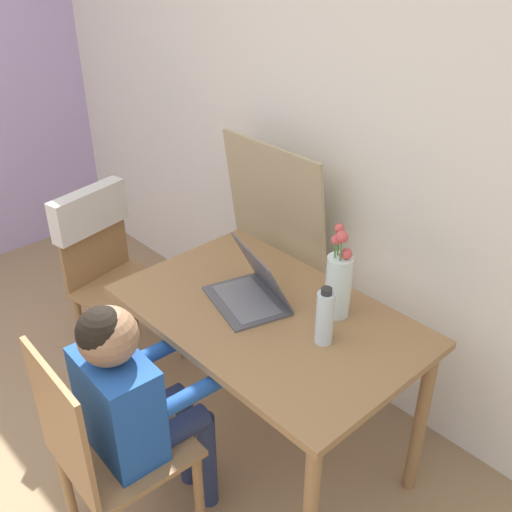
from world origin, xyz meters
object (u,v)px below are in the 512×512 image
object	(u,v)px
person_seated	(133,395)
laptop	(253,289)
flower_vase	(339,281)
water_bottle	(325,317)
chair_spare	(105,252)
chair_occupied	(106,453)

from	to	relation	value
person_seated	laptop	xyz separation A→B (m)	(-0.04, 0.57, 0.14)
flower_vase	water_bottle	xyz separation A→B (m)	(0.07, -0.15, -0.04)
chair_spare	flower_vase	bearing A→B (deg)	-87.38
chair_spare	person_seated	size ratio (longest dim) A/B	0.89
laptop	flower_vase	bearing A→B (deg)	47.65
chair_spare	chair_occupied	bearing A→B (deg)	-132.27
chair_occupied	laptop	bearing A→B (deg)	-84.43
chair_spare	flower_vase	distance (m)	1.23
chair_occupied	water_bottle	world-z (taller)	water_bottle
chair_spare	water_bottle	bearing A→B (deg)	-95.02
chair_occupied	water_bottle	size ratio (longest dim) A/B	4.15
chair_spare	person_seated	distance (m)	1.04
chair_spare	flower_vase	world-z (taller)	flower_vase
laptop	flower_vase	distance (m)	0.33
person_seated	laptop	distance (m)	0.58
person_seated	flower_vase	world-z (taller)	flower_vase
chair_spare	laptop	world-z (taller)	laptop
laptop	flower_vase	xyz separation A→B (m)	(0.27, 0.16, 0.09)
chair_occupied	water_bottle	bearing A→B (deg)	-111.21
person_seated	flower_vase	xyz separation A→B (m)	(0.23, 0.73, 0.23)
flower_vase	water_bottle	distance (m)	0.17
chair_spare	water_bottle	xyz separation A→B (m)	(1.24, 0.13, 0.23)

